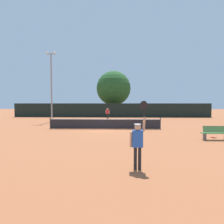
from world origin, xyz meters
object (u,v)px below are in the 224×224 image
object	(u,v)px
player_serving	(138,139)
spare_racket	(213,137)
courtside_bench	(216,133)
tennis_ball	(78,128)
large_tree	(114,88)
player_receiving	(108,112)
light_pole	(51,83)
parked_car_near	(143,111)

from	to	relation	value
player_serving	spare_racket	xyz separation A→B (m)	(5.99, 6.83, -1.10)
spare_racket	courtside_bench	world-z (taller)	courtside_bench
tennis_ball	large_tree	bearing A→B (deg)	81.32
player_receiving	light_pole	xyz separation A→B (m)	(-6.90, -4.85, 4.04)
courtside_bench	parked_car_near	distance (m)	27.19
player_serving	light_pole	distance (m)	20.12
spare_racket	light_pole	xyz separation A→B (m)	(-15.32, 10.56, 5.03)
tennis_ball	spare_racket	bearing A→B (deg)	-24.24
tennis_ball	parked_car_near	distance (m)	23.22
player_serving	parked_car_near	world-z (taller)	player_serving
spare_racket	courtside_bench	distance (m)	1.10
player_receiving	large_tree	size ratio (longest dim) A/B	0.19
player_receiving	spare_racket	size ratio (longest dim) A/B	3.19
spare_racket	parked_car_near	size ratio (longest dim) A/B	0.12
player_receiving	large_tree	world-z (taller)	large_tree
player_serving	tennis_ball	xyz separation A→B (m)	(-4.76, 11.67, -1.08)
player_receiving	parked_car_near	size ratio (longest dim) A/B	0.37
courtside_bench	player_serving	bearing A→B (deg)	-134.31
player_serving	large_tree	bearing A→B (deg)	93.23
player_receiving	spare_racket	xyz separation A→B (m)	(8.42, -15.41, -0.99)
spare_racket	light_pole	bearing A→B (deg)	145.43
light_pole	parked_car_near	xyz separation A→B (m)	(13.67, 15.64, -4.27)
spare_racket	parked_car_near	world-z (taller)	parked_car_near
player_receiving	large_tree	xyz separation A→B (m)	(0.66, 9.04, 4.36)
parked_car_near	light_pole	bearing A→B (deg)	-139.56
player_serving	spare_racket	world-z (taller)	player_serving
player_serving	spare_racket	size ratio (longest dim) A/B	4.89
light_pole	parked_car_near	world-z (taller)	light_pole
large_tree	parked_car_near	bearing A→B (deg)	15.92
courtside_bench	tennis_ball	bearing A→B (deg)	151.04
large_tree	light_pole	bearing A→B (deg)	-118.56
large_tree	parked_car_near	distance (m)	7.83
player_receiving	large_tree	bearing A→B (deg)	-94.19
light_pole	parked_car_near	distance (m)	21.20
courtside_bench	light_pole	size ratio (longest dim) A/B	0.20
large_tree	courtside_bench	bearing A→B (deg)	-73.58
tennis_ball	parked_car_near	world-z (taller)	parked_car_near
player_serving	courtside_bench	bearing A→B (deg)	45.69
light_pole	parked_car_near	bearing A→B (deg)	48.85
player_serving	light_pole	xyz separation A→B (m)	(-9.33, 17.38, 3.93)
tennis_ball	light_pole	distance (m)	8.87
player_receiving	light_pole	world-z (taller)	light_pole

